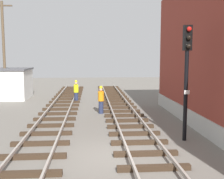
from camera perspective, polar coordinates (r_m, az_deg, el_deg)
name	(u,v)px	position (r m, az deg, el deg)	size (l,w,h in m)	color
ground_plane	(114,157)	(10.82, 0.45, -13.74)	(80.00, 80.00, 0.00)	slate
track_near_building	(146,153)	(10.94, 7.01, -12.86)	(2.50, 48.26, 0.32)	#38281C
track_centre	(33,156)	(10.96, -16.09, -13.02)	(2.50, 48.26, 0.32)	#38281C
signal_mast	(187,69)	(12.64, 15.22, 4.11)	(0.36, 0.40, 5.17)	black
control_hut	(13,83)	(26.45, -19.86, 1.20)	(3.00, 3.80, 2.76)	silver
utility_pole_far	(4,48)	(26.78, -21.53, 7.94)	(1.80, 0.24, 8.68)	brown
track_worker_foreground	(101,100)	(18.40, -2.30, -2.15)	(0.40, 0.40, 1.87)	#262D4C
track_worker_distant	(76,91)	(23.00, -7.45, -0.39)	(0.40, 0.40, 1.87)	#262D4C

